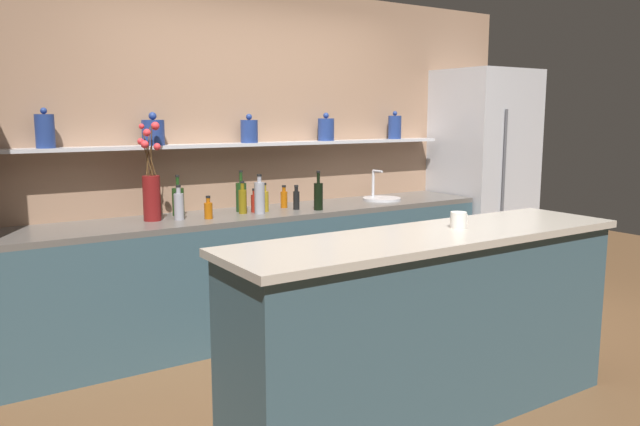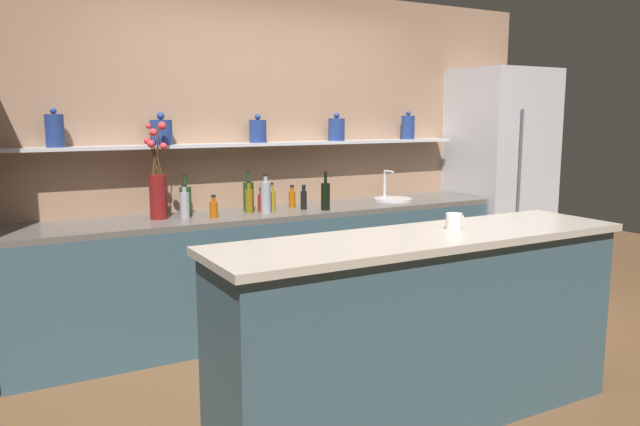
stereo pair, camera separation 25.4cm
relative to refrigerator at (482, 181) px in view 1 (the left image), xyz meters
The scene contains 20 objects.
ground_plane 2.71m from the refrigerator, 151.48° to the right, with size 12.00×12.00×0.00m, color brown.
back_wall_unit 2.26m from the refrigerator, 169.83° to the left, with size 5.20×0.28×2.60m.
back_counter_unit 2.36m from the refrigerator, behind, with size 3.77×0.62×0.92m.
island_counter 2.82m from the refrigerator, 142.82° to the right, with size 2.34×0.61×1.02m.
refrigerator is the anchor object (origin of this frame).
flower_vase 3.12m from the refrigerator, behind, with size 0.16×0.14×0.66m.
sink_fixture 1.17m from the refrigerator, behind, with size 0.32×0.32×0.25m.
bottle_sauce_0 2.78m from the refrigerator, behind, with size 0.06×0.06×0.16m.
bottle_sauce_1 2.08m from the refrigerator, behind, with size 0.05×0.05×0.17m.
bottle_sauce_2 2.04m from the refrigerator, behind, with size 0.05×0.05×0.19m.
bottle_sauce_3 2.93m from the refrigerator, behind, with size 0.05×0.05×0.18m.
bottle_spirit_4 2.96m from the refrigerator, behind, with size 0.07×0.07×0.24m.
bottle_wine_5 1.92m from the refrigerator, behind, with size 0.07×0.07×0.30m.
bottle_wine_6 2.44m from the refrigerator, behind, with size 0.08×0.08×0.31m.
bottle_wine_7 2.90m from the refrigerator, behind, with size 0.08×0.08×0.29m.
bottle_sauce_8 2.37m from the refrigerator, behind, with size 0.05×0.05×0.18m.
bottle_oil_9 2.47m from the refrigerator, behind, with size 0.06×0.06×0.24m.
bottle_spirit_10 2.37m from the refrigerator, behind, with size 0.08×0.08×0.29m.
bottle_oil_11 2.29m from the refrigerator, behind, with size 0.06×0.06×0.21m.
coffee_mug 2.58m from the refrigerator, 140.40° to the right, with size 0.11×0.09×0.09m.
Camera 1 is at (-2.24, -2.83, 1.63)m, focal length 35.00 mm.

